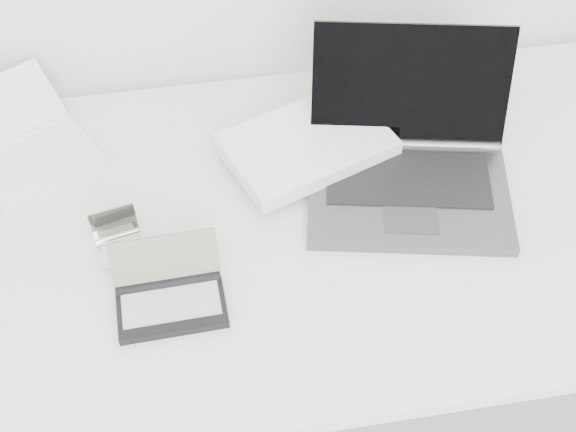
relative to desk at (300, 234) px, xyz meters
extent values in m
cube|color=white|center=(0.00, 0.00, 0.03)|extent=(1.60, 0.80, 0.03)
cylinder|color=silver|center=(0.75, 0.35, -0.33)|extent=(0.04, 0.04, 0.70)
cube|color=#56595B|center=(0.20, 0.01, 0.06)|extent=(0.41, 0.32, 0.02)
cube|color=black|center=(0.21, 0.05, 0.07)|extent=(0.32, 0.20, 0.00)
cube|color=black|center=(0.24, 0.18, 0.17)|extent=(0.38, 0.17, 0.22)
cylinder|color=#56595B|center=(0.23, 0.13, 0.07)|extent=(0.36, 0.10, 0.02)
cube|color=#383A3D|center=(0.19, -0.05, 0.07)|extent=(0.11, 0.08, 0.00)
cube|color=silver|center=(0.04, 0.15, 0.08)|extent=(0.35, 0.30, 0.03)
cube|color=white|center=(0.04, 0.15, 0.10)|extent=(0.35, 0.29, 0.00)
cube|color=white|center=(-0.47, 0.21, 0.05)|extent=(0.26, 0.23, 0.02)
cube|color=silver|center=(-0.48, 0.22, 0.06)|extent=(0.21, 0.17, 0.00)
cube|color=white|center=(-0.53, 0.32, 0.10)|extent=(0.24, 0.20, 0.08)
cylinder|color=white|center=(-0.51, 0.27, 0.06)|extent=(0.19, 0.12, 0.02)
cube|color=silver|center=(-0.32, -0.03, 0.05)|extent=(0.09, 0.08, 0.01)
cube|color=silver|center=(-0.32, -0.03, 0.06)|extent=(0.07, 0.05, 0.00)
cube|color=gray|center=(-0.33, 0.01, 0.08)|extent=(0.08, 0.04, 0.06)
cylinder|color=silver|center=(-0.33, 0.00, 0.06)|extent=(0.08, 0.03, 0.01)
cube|color=black|center=(-0.24, -0.17, 0.05)|extent=(0.18, 0.10, 0.02)
cube|color=#9E9E9E|center=(-0.24, -0.16, 0.06)|extent=(0.16, 0.07, 0.00)
cube|color=slate|center=(-0.25, -0.09, 0.10)|extent=(0.18, 0.06, 0.07)
cylinder|color=black|center=(-0.25, -0.12, 0.06)|extent=(0.18, 0.02, 0.02)
camera|label=1|loc=(-0.18, -0.91, 1.17)|focal=50.00mm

